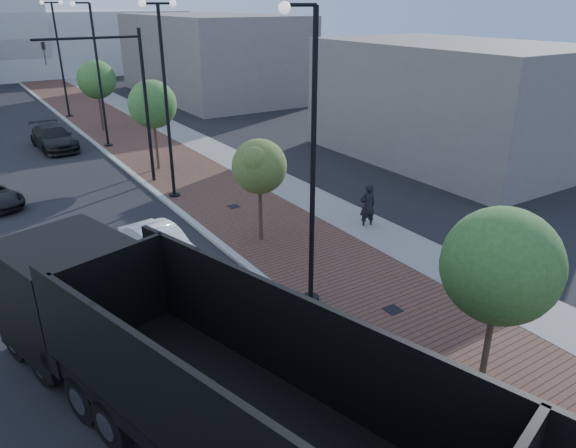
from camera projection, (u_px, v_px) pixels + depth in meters
sidewalk at (124, 126)px, 42.25m from camera, size 7.00×140.00×0.12m
concrete_strip at (157, 122)px, 43.60m from camera, size 2.40×140.00×0.13m
curb at (79, 131)px, 40.50m from camera, size 0.30×140.00×0.14m
dump_truck at (141, 350)px, 12.40m from camera, size 6.57×14.29×3.94m
white_sedan at (161, 246)px, 19.91m from camera, size 2.07×4.43×1.41m
dark_car_far at (54, 138)px, 35.46m from camera, size 2.51×5.47×1.55m
pedestrian at (367, 206)px, 22.95m from camera, size 0.83×0.63×2.05m
streetlight_1 at (310, 177)px, 15.85m from camera, size 1.44×0.56×9.21m
streetlight_2 at (166, 102)px, 25.02m from camera, size 1.72×0.56×9.28m
streetlight_3 at (98, 82)px, 34.44m from camera, size 1.44×0.56×9.21m
streetlight_4 at (60, 59)px, 43.60m from camera, size 1.72×0.56×9.28m
traffic_mast at (127, 92)px, 26.83m from camera, size 5.09×0.20×8.00m
tree_0 at (501, 265)px, 12.07m from camera, size 2.73×2.73×5.03m
tree_1 at (260, 166)px, 20.75m from camera, size 2.25×2.17×4.33m
tree_2 at (153, 104)px, 29.81m from camera, size 2.70×2.70×5.21m
tree_3 at (97, 80)px, 39.09m from camera, size 2.81×2.81×5.29m
commercial_block_ne at (211, 56)px, 54.71m from camera, size 12.00×22.00×8.00m
commercial_block_e at (449, 101)px, 32.67m from camera, size 10.00×16.00×7.00m
utility_cover_1 at (393, 310)px, 16.89m from camera, size 0.50×0.50×0.02m
utility_cover_2 at (234, 206)px, 25.41m from camera, size 0.50×0.50×0.02m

